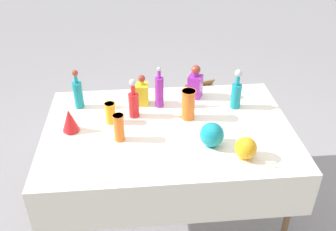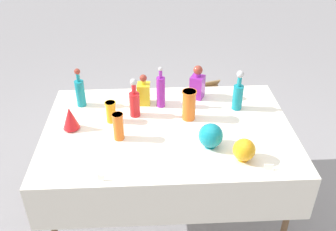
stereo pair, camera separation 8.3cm
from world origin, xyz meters
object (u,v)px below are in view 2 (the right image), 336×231
object	(u,v)px
slender_vase_0	(111,111)
round_bowl_1	(244,150)
tall_bottle_1	(135,101)
slender_vase_1	(118,126)
tall_bottle_2	(80,91)
fluted_vase_0	(70,118)
square_decanter_1	(144,92)
cardboard_box_behind_left	(204,103)
square_decanter_0	(197,84)
tall_bottle_3	(161,91)
slender_vase_2	(189,104)
tall_bottle_0	(238,94)
round_bowl_0	(211,136)

from	to	relation	value
slender_vase_0	round_bowl_1	size ratio (longest dim) A/B	1.06
tall_bottle_1	slender_vase_1	size ratio (longest dim) A/B	1.56
tall_bottle_1	tall_bottle_2	distance (m)	0.46
fluted_vase_0	square_decanter_1	bearing A→B (deg)	32.61
tall_bottle_2	slender_vase_0	xyz separation A→B (m)	(0.25, -0.24, -0.04)
round_bowl_1	cardboard_box_behind_left	world-z (taller)	round_bowl_1
square_decanter_0	round_bowl_1	distance (m)	0.84
tall_bottle_2	tall_bottle_3	distance (m)	0.63
square_decanter_0	fluted_vase_0	xyz separation A→B (m)	(-0.95, -0.41, -0.03)
square_decanter_0	slender_vase_2	world-z (taller)	square_decanter_0
square_decanter_0	cardboard_box_behind_left	size ratio (longest dim) A/B	0.56
tall_bottle_0	cardboard_box_behind_left	distance (m)	1.36
round_bowl_0	round_bowl_1	distance (m)	0.24
slender_vase_1	square_decanter_0	bearing A→B (deg)	41.84
slender_vase_0	slender_vase_1	bearing A→B (deg)	-72.66
tall_bottle_2	round_bowl_0	world-z (taller)	tall_bottle_2
cardboard_box_behind_left	square_decanter_1	bearing A→B (deg)	-122.96
square_decanter_0	slender_vase_0	world-z (taller)	square_decanter_0
tall_bottle_0	slender_vase_1	bearing A→B (deg)	-158.57
square_decanter_1	cardboard_box_behind_left	xyz separation A→B (m)	(0.66, 1.01, -0.73)
square_decanter_0	tall_bottle_3	bearing A→B (deg)	-158.12
fluted_vase_0	round_bowl_1	distance (m)	1.22
square_decanter_0	tall_bottle_2	bearing A→B (deg)	-175.15
cardboard_box_behind_left	slender_vase_2	bearing A→B (deg)	-104.50
tall_bottle_1	slender_vase_1	xyz separation A→B (m)	(-0.10, -0.29, -0.02)
slender_vase_1	round_bowl_0	bearing A→B (deg)	-11.25
fluted_vase_0	slender_vase_1	bearing A→B (deg)	-21.24
slender_vase_2	cardboard_box_behind_left	distance (m)	1.49
square_decanter_0	slender_vase_0	distance (m)	0.75
tall_bottle_2	square_decanter_0	bearing A→B (deg)	4.85
square_decanter_1	fluted_vase_0	size ratio (longest dim) A/B	1.44
tall_bottle_1	square_decanter_0	world-z (taller)	tall_bottle_1
tall_bottle_2	slender_vase_2	world-z (taller)	tall_bottle_2
tall_bottle_2	round_bowl_1	xyz separation A→B (m)	(1.13, -0.73, -0.05)
slender_vase_1	cardboard_box_behind_left	bearing A→B (deg)	60.77
square_decanter_0	slender_vase_2	size ratio (longest dim) A/B	1.22
tall_bottle_0	tall_bottle_1	distance (m)	0.79
tall_bottle_0	slender_vase_2	size ratio (longest dim) A/B	1.39
slender_vase_0	cardboard_box_behind_left	xyz separation A→B (m)	(0.90, 1.26, -0.71)
slender_vase_1	round_bowl_1	world-z (taller)	slender_vase_1
slender_vase_2	round_bowl_1	distance (m)	0.59
fluted_vase_0	round_bowl_0	world-z (taller)	fluted_vase_0
round_bowl_0	slender_vase_1	bearing A→B (deg)	168.75
slender_vase_0	fluted_vase_0	world-z (taller)	fluted_vase_0
slender_vase_0	fluted_vase_0	distance (m)	0.29
tall_bottle_3	round_bowl_0	distance (m)	0.63
round_bowl_1	cardboard_box_behind_left	size ratio (longest dim) A/B	0.30
slender_vase_1	square_decanter_1	bearing A→B (deg)	69.83
tall_bottle_1	round_bowl_1	size ratio (longest dim) A/B	2.03
square_decanter_0	cardboard_box_behind_left	world-z (taller)	square_decanter_0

